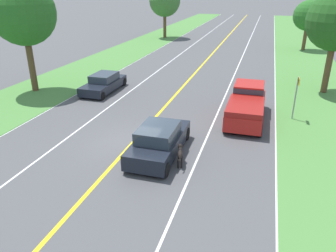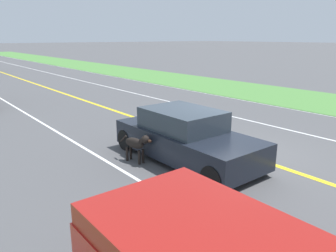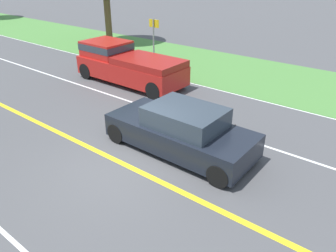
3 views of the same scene
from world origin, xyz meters
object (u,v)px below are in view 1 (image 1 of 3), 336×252
object	(u,v)px
oncoming_car	(104,83)
roadside_tree_left_near	(23,13)
roadside_tree_left_far	(165,1)
dog	(180,153)
pickup_truck	(247,104)
street_sign	(296,93)
ego_car	(159,141)
roadside_tree_right_far	(308,16)

from	to	relation	value
oncoming_car	roadside_tree_left_near	bearing A→B (deg)	15.46
roadside_tree_left_near	roadside_tree_left_far	size ratio (longest dim) A/B	1.05
dog	pickup_truck	xyz separation A→B (m)	(2.37, 6.51, 0.35)
pickup_truck	street_sign	distance (m)	2.85
ego_car	oncoming_car	world-z (taller)	ego_car
ego_car	roadside_tree_left_near	distance (m)	14.75
roadside_tree_left_near	roadside_tree_left_far	world-z (taller)	roadside_tree_left_near
roadside_tree_left_near	oncoming_car	bearing A→B (deg)	15.46
roadside_tree_left_far	oncoming_car	bearing A→B (deg)	-82.45
roadside_tree_right_far	dog	bearing A→B (deg)	-103.38
ego_car	pickup_truck	world-z (taller)	pickup_truck
ego_car	roadside_tree_right_far	xyz separation A→B (m)	(8.62, 30.53, 3.34)
roadside_tree_right_far	roadside_tree_left_near	world-z (taller)	roadside_tree_left_near
street_sign	ego_car	bearing A→B (deg)	-134.35
oncoming_car	dog	bearing A→B (deg)	132.52
dog	roadside_tree_left_far	distance (m)	38.47
oncoming_car	roadside_tree_right_far	xyz separation A→B (m)	(15.67, 22.23, 3.41)
pickup_truck	oncoming_car	bearing A→B (deg)	166.83
roadside_tree_right_far	street_sign	xyz separation A→B (m)	(-2.36, -24.12, -2.40)
roadside_tree_left_far	pickup_truck	bearing A→B (deg)	-64.46
oncoming_car	roadside_tree_left_near	size ratio (longest dim) A/B	0.58
oncoming_car	street_sign	world-z (taller)	street_sign
pickup_truck	roadside_tree_left_far	size ratio (longest dim) A/B	0.73
ego_car	dog	xyz separation A→B (m)	(1.20, -0.69, -0.13)
ego_car	roadside_tree_left_near	world-z (taller)	roadside_tree_left_near
dog	roadside_tree_left_far	xyz separation A→B (m)	(-11.86, 36.30, 4.67)
oncoming_car	roadside_tree_right_far	world-z (taller)	roadside_tree_right_far
oncoming_car	roadside_tree_left_far	size ratio (longest dim) A/B	0.61
pickup_truck	roadside_tree_left_near	distance (m)	16.36
roadside_tree_left_far	ego_car	bearing A→B (deg)	-73.32
oncoming_car	street_sign	xyz separation A→B (m)	(13.31, -1.90, 1.01)
pickup_truck	roadside_tree_right_far	distance (m)	25.41
pickup_truck	roadside_tree_left_far	bearing A→B (deg)	115.54
dog	roadside_tree_left_near	bearing A→B (deg)	136.33
ego_car	street_sign	bearing A→B (deg)	45.65
roadside_tree_right_far	roadside_tree_left_near	xyz separation A→B (m)	(-20.70, -23.62, 1.55)
ego_car	oncoming_car	size ratio (longest dim) A/B	1.01
dog	pickup_truck	distance (m)	6.94
pickup_truck	roadside_tree_left_near	xyz separation A→B (m)	(-15.64, 1.10, 4.67)
oncoming_car	pickup_truck	bearing A→B (deg)	166.83
roadside_tree_left_near	ego_car	bearing A→B (deg)	-29.79
ego_car	roadside_tree_left_near	size ratio (longest dim) A/B	0.58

